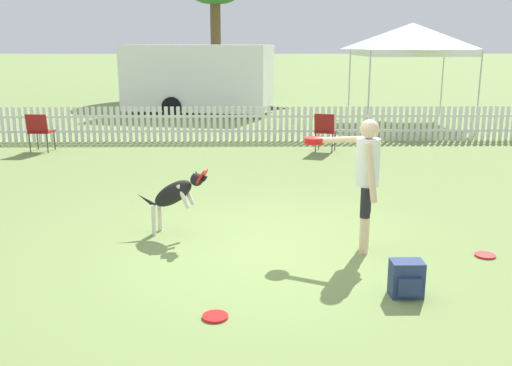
{
  "coord_description": "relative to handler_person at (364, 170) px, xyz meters",
  "views": [
    {
      "loc": [
        -0.27,
        -6.55,
        2.47
      ],
      "look_at": [
        -0.15,
        0.32,
        0.77
      ],
      "focal_mm": 40.0,
      "sensor_mm": 36.0,
      "label": 1
    }
  ],
  "objects": [
    {
      "name": "ground_plane",
      "position": [
        -1.12,
        0.0,
        -1.0
      ],
      "size": [
        240.0,
        240.0,
        0.0
      ],
      "primitive_type": "plane",
      "color": "olive"
    },
    {
      "name": "handler_person",
      "position": [
        0.0,
        0.0,
        0.0
      ],
      "size": [
        0.88,
        0.84,
        1.6
      ],
      "rotation": [
        0.0,
        0.0,
        1.31
      ],
      "color": "beige",
      "rests_on": "ground_plane"
    },
    {
      "name": "leaping_dog",
      "position": [
        -2.31,
        0.6,
        -0.44
      ],
      "size": [
        1.01,
        0.45,
        0.92
      ],
      "rotation": [
        0.0,
        0.0,
        -1.83
      ],
      "color": "black",
      "rests_on": "ground_plane"
    },
    {
      "name": "frisbee_near_handler",
      "position": [
        -1.68,
        -1.75,
        -0.99
      ],
      "size": [
        0.24,
        0.24,
        0.02
      ],
      "color": "red",
      "rests_on": "ground_plane"
    },
    {
      "name": "frisbee_near_dog",
      "position": [
        1.44,
        -0.25,
        -0.99
      ],
      "size": [
        0.24,
        0.24,
        0.02
      ],
      "color": "red",
      "rests_on": "ground_plane"
    },
    {
      "name": "backpack_on_grass",
      "position": [
        0.2,
        -1.31,
        -0.82
      ],
      "size": [
        0.32,
        0.26,
        0.37
      ],
      "color": "navy",
      "rests_on": "ground_plane"
    },
    {
      "name": "picket_fence",
      "position": [
        -1.12,
        7.86,
        -0.56
      ],
      "size": [
        22.17,
        0.04,
        0.89
      ],
      "color": "white",
      "rests_on": "ground_plane"
    },
    {
      "name": "folding_chair_blue_left",
      "position": [
        0.42,
        6.39,
        -0.47
      ],
      "size": [
        0.58,
        0.59,
        0.89
      ],
      "rotation": [
        0.0,
        0.0,
        2.82
      ],
      "color": "#333338",
      "rests_on": "ground_plane"
    },
    {
      "name": "folding_chair_center",
      "position": [
        -6.13,
        6.5,
        -0.47
      ],
      "size": [
        0.52,
        0.54,
        0.89
      ],
      "rotation": [
        0.0,
        0.0,
        3.07
      ],
      "color": "#333338",
      "rests_on": "ground_plane"
    },
    {
      "name": "canopy_tent_main",
      "position": [
        3.72,
        11.44,
        1.54
      ],
      "size": [
        3.22,
        3.22,
        3.04
      ],
      "color": "#B2B2B2",
      "rests_on": "ground_plane"
    },
    {
      "name": "equipment_trailer",
      "position": [
        -3.05,
        13.68,
        0.25
      ],
      "size": [
        5.93,
        3.18,
        2.38
      ],
      "rotation": [
        0.0,
        0.0,
        -0.21
      ],
      "color": "white",
      "rests_on": "ground_plane"
    }
  ]
}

